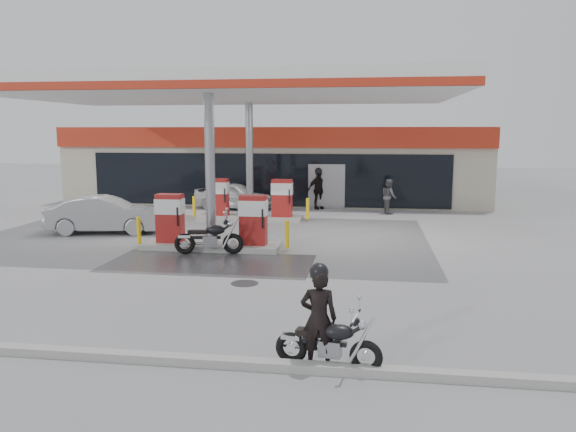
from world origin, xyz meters
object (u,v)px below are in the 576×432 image
object	(u,v)px
biker_walking	(318,190)
parked_motorcycle	(210,238)
pump_island_far	(250,204)
parked_car_left	(193,190)
hatchback_silver	(105,215)
biker_main	(319,319)
pump_island_near	(211,227)
attendant	(389,196)
sedan_white	(234,195)
main_motorcycle	(330,344)

from	to	relation	value
biker_walking	parked_motorcycle	bearing A→B (deg)	-138.30
pump_island_far	parked_car_left	size ratio (longest dim) A/B	1.27
parked_motorcycle	hatchback_silver	distance (m)	5.77
parked_car_left	biker_main	bearing A→B (deg)	-144.17
pump_island_near	parked_car_left	distance (m)	12.82
pump_island_far	attendant	size ratio (longest dim) A/B	3.19
parked_motorcycle	parked_car_left	distance (m)	13.62
sedan_white	hatchback_silver	xyz separation A→B (m)	(-3.27, -7.00, 0.02)
biker_main	attendant	world-z (taller)	biker_main
pump_island_near	hatchback_silver	distance (m)	5.23
pump_island_far	sedan_white	xyz separation A→B (m)	(-1.48, 3.20, -0.04)
pump_island_far	biker_main	size ratio (longest dim) A/B	3.12
main_motorcycle	attendant	bearing A→B (deg)	93.79
main_motorcycle	pump_island_far	bearing A→B (deg)	115.57
hatchback_silver	parked_car_left	size ratio (longest dim) A/B	1.05
pump_island_near	attendant	xyz separation A→B (m)	(6.00, 8.80, 0.10)
parked_motorcycle	biker_main	bearing A→B (deg)	-72.24
parked_motorcycle	biker_walking	world-z (taller)	biker_walking
biker_main	parked_car_left	bearing A→B (deg)	-69.11
biker_main	biker_walking	size ratio (longest dim) A/B	0.86
pump_island_near	biker_main	bearing A→B (deg)	-63.85
attendant	biker_main	bearing A→B (deg)	156.76
parked_car_left	attendant	bearing A→B (deg)	-94.10
parked_car_left	hatchback_silver	bearing A→B (deg)	-168.61
attendant	parked_car_left	xyz separation A→B (m)	(-10.50, 3.20, -0.22)
pump_island_far	biker_walking	distance (m)	4.61
pump_island_far	parked_motorcycle	bearing A→B (deg)	-88.51
hatchback_silver	parked_car_left	bearing A→B (deg)	-12.06
main_motorcycle	parked_motorcycle	distance (m)	9.11
parked_car_left	parked_motorcycle	bearing A→B (deg)	-147.06
main_motorcycle	biker_walking	world-z (taller)	biker_walking
parked_car_left	biker_walking	bearing A→B (deg)	-94.35
pump_island_near	sedan_white	size ratio (longest dim) A/B	1.30
pump_island_near	parked_motorcycle	size ratio (longest dim) A/B	2.38
parked_motorcycle	hatchback_silver	bearing A→B (deg)	139.17
attendant	hatchback_silver	distance (m)	12.61
parked_motorcycle	biker_walking	bearing A→B (deg)	67.49
sedan_white	parked_car_left	distance (m)	4.12
sedan_white	hatchback_silver	size ratio (longest dim) A/B	0.94
pump_island_near	biker_walking	bearing A→B (deg)	75.11
pump_island_near	pump_island_far	size ratio (longest dim) A/B	1.00
biker_main	biker_walking	distance (m)	18.66
sedan_white	parked_car_left	bearing A→B (deg)	59.02
pump_island_near	hatchback_silver	bearing A→B (deg)	155.15
main_motorcycle	sedan_white	bearing A→B (deg)	117.02
pump_island_near	biker_main	xyz separation A→B (m)	(4.31, -8.78, 0.11)
pump_island_far	parked_motorcycle	size ratio (longest dim) A/B	2.38
parked_motorcycle	attendant	world-z (taller)	attendant
pump_island_far	main_motorcycle	world-z (taller)	pump_island_far
sedan_white	pump_island_near	bearing A→B (deg)	-159.06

